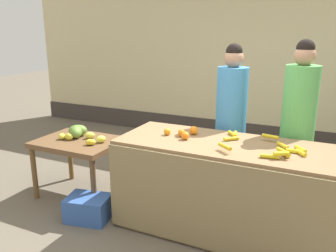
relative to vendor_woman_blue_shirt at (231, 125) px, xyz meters
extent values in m
plane|color=#665B4C|center=(-0.20, -0.66, -0.91)|extent=(24.00, 24.00, 0.00)
cube|color=beige|center=(-0.20, 2.35, 0.57)|extent=(9.31, 0.20, 2.98)
cube|color=#3F3833|center=(-0.20, 2.24, -0.73)|extent=(9.31, 0.04, 0.36)
cube|color=olive|center=(0.15, -0.66, -0.46)|extent=(2.10, 0.82, 0.92)
cube|color=olive|center=(0.15, -1.08, -0.46)|extent=(2.10, 0.03, 0.86)
cube|color=brown|center=(-1.64, -0.66, -0.24)|extent=(0.96, 0.72, 0.06)
cylinder|color=brown|center=(-2.07, -0.97, -0.59)|extent=(0.06, 0.06, 0.64)
cylinder|color=brown|center=(-1.21, -0.97, -0.59)|extent=(0.06, 0.06, 0.64)
cylinder|color=brown|center=(-2.07, -0.35, -0.59)|extent=(0.06, 0.06, 0.64)
cylinder|color=brown|center=(-1.21, -0.35, -0.59)|extent=(0.06, 0.06, 0.64)
cylinder|color=gold|center=(0.68, -0.78, 0.02)|extent=(0.10, 0.13, 0.04)
cylinder|color=gold|center=(0.16, -0.56, 0.02)|extent=(0.14, 0.13, 0.04)
cylinder|color=gold|center=(0.58, -0.90, 0.02)|extent=(0.16, 0.06, 0.04)
cylinder|color=yellow|center=(0.79, -0.59, 0.02)|extent=(0.12, 0.13, 0.04)
cylinder|color=yellow|center=(0.75, -0.67, 0.02)|extent=(0.13, 0.04, 0.04)
cylinder|color=yellow|center=(0.16, -0.39, 0.02)|extent=(0.06, 0.13, 0.04)
cylinder|color=gold|center=(0.64, -0.56, 0.02)|extent=(0.12, 0.13, 0.04)
cylinder|color=yellow|center=(0.13, -0.39, 0.02)|extent=(0.12, 0.13, 0.04)
cylinder|color=yellow|center=(0.81, -0.69, 0.02)|extent=(0.10, 0.12, 0.04)
cylinder|color=yellow|center=(0.66, -0.87, 0.05)|extent=(0.12, 0.09, 0.04)
cylinder|color=gold|center=(0.50, -0.42, 0.05)|extent=(0.16, 0.06, 0.04)
cylinder|color=gold|center=(0.68, -0.81, 0.05)|extent=(0.13, 0.14, 0.04)
cylinder|color=gold|center=(0.20, -0.90, 0.05)|extent=(0.14, 0.12, 0.04)
sphere|color=orange|center=(-0.24, -0.52, 0.04)|extent=(0.09, 0.09, 0.09)
sphere|color=orange|center=(-0.25, -0.72, 0.04)|extent=(0.08, 0.08, 0.08)
sphere|color=orange|center=(-0.32, -0.65, 0.04)|extent=(0.08, 0.08, 0.08)
sphere|color=orange|center=(-0.48, -0.66, 0.04)|extent=(0.07, 0.07, 0.07)
ellipsoid|color=yellow|center=(-1.39, -0.75, -0.18)|extent=(0.14, 0.12, 0.07)
ellipsoid|color=yellow|center=(-1.74, -0.70, -0.17)|extent=(0.12, 0.07, 0.08)
ellipsoid|color=#DEE046|center=(-1.33, -0.62, -0.17)|extent=(0.13, 0.14, 0.08)
ellipsoid|color=yellow|center=(-1.83, -0.72, -0.18)|extent=(0.12, 0.12, 0.07)
ellipsoid|color=#D6D748|center=(-1.55, -0.55, -0.17)|extent=(0.14, 0.13, 0.08)
ellipsoid|color=olive|center=(-1.72, -0.59, -0.14)|extent=(0.25, 0.26, 0.14)
ellipsoid|color=olive|center=(-1.75, -0.53, -0.14)|extent=(0.26, 0.24, 0.14)
cylinder|color=#33333D|center=(0.00, 0.00, -0.56)|extent=(0.29, 0.29, 0.70)
cylinder|color=#3F8CCC|center=(0.00, 0.00, 0.22)|extent=(0.34, 0.34, 0.86)
sphere|color=tan|center=(0.00, 0.00, 0.74)|extent=(0.21, 0.21, 0.21)
sphere|color=black|center=(0.00, 0.00, 0.81)|extent=(0.18, 0.18, 0.18)
cylinder|color=#33333D|center=(0.71, -0.02, -0.55)|extent=(0.29, 0.29, 0.73)
cylinder|color=#59B259|center=(0.71, -0.02, 0.26)|extent=(0.34, 0.34, 0.89)
sphere|color=tan|center=(0.71, -0.02, 0.79)|extent=(0.21, 0.21, 0.21)
sphere|color=black|center=(0.71, -0.02, 0.86)|extent=(0.18, 0.18, 0.18)
cube|color=#3359A5|center=(-1.20, -1.09, -0.78)|extent=(0.50, 0.40, 0.26)
ellipsoid|color=tan|center=(-0.91, 0.04, -0.68)|extent=(0.44, 0.46, 0.46)
camera|label=1|loc=(0.97, -3.69, 1.03)|focal=36.84mm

